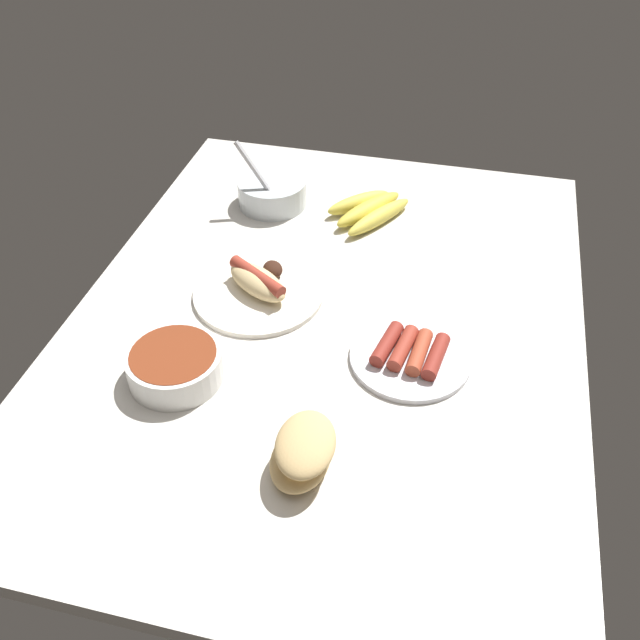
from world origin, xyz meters
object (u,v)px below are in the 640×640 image
object	(u,v)px
plate_hotdog_assembled	(259,287)
banana_bunch	(369,210)
bread_stack	(303,451)
plate_sausages	(411,355)
bowl_coleslaw	(272,191)
bowl_chili	(175,364)

from	to	relation	value
plate_hotdog_assembled	banana_bunch	xyz separation A→B (cm)	(-30.98, 14.95, -0.05)
banana_bunch	bread_stack	world-z (taller)	bread_stack
plate_sausages	bowl_coleslaw	size ratio (longest dim) A/B	1.31
plate_sausages	bread_stack	world-z (taller)	bread_stack
bowl_chili	banana_bunch	size ratio (longest dim) A/B	0.78
plate_hotdog_assembled	bread_stack	bearing A→B (deg)	26.26
bowl_coleslaw	plate_hotdog_assembled	distance (cm)	31.84
plate_sausages	plate_hotdog_assembled	xyz separation A→B (cm)	(-10.76, -29.75, 0.61)
bowl_coleslaw	bowl_chili	world-z (taller)	bowl_coleslaw
bread_stack	plate_hotdog_assembled	bearing A→B (deg)	-153.74
bowl_chili	bread_stack	world-z (taller)	bread_stack
banana_bunch	bowl_chili	bearing A→B (deg)	-21.63
bowl_coleslaw	bread_stack	distance (cm)	71.71
bowl_coleslaw	banana_bunch	distance (cm)	21.54
plate_hotdog_assembled	banana_bunch	bearing A→B (deg)	154.24
bowl_coleslaw	bowl_chili	xyz separation A→B (cm)	(54.76, -0.16, -0.33)
bowl_coleslaw	bowl_chili	distance (cm)	54.76
bowl_chili	banana_bunch	world-z (taller)	bowl_chili
plate_sausages	bowl_coleslaw	distance (cm)	55.45
bowl_coleslaw	banana_bunch	xyz separation A→B (cm)	(0.15, 21.49, -1.50)
plate_hotdog_assembled	banana_bunch	distance (cm)	34.39
plate_sausages	bread_stack	xyz separation A→B (cm)	(25.53, -11.84, 2.43)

